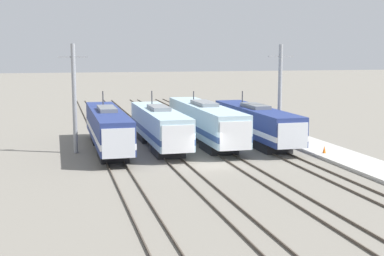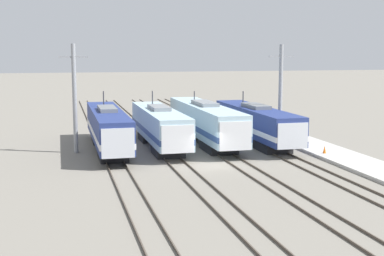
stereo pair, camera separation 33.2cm
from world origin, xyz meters
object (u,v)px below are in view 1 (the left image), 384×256
locomotive_far_left (108,128)px  locomotive_far_right (257,124)px  locomotive_center_right (206,122)px  catenary_tower_right (280,93)px  traffic_cone (324,149)px  locomotive_center_left (160,127)px  catenary_tower_left (74,97)px

locomotive_far_left → locomotive_far_right: size_ratio=1.02×
locomotive_center_right → catenary_tower_right: 7.85m
locomotive_far_right → traffic_cone: bearing=-65.0°
locomotive_far_left → locomotive_center_left: size_ratio=1.09×
catenary_tower_right → traffic_cone: bearing=-79.4°
locomotive_center_right → catenary_tower_right: catenary_tower_right is taller
locomotive_center_left → catenary_tower_left: (-7.84, -0.38, 2.99)m
locomotive_center_left → traffic_cone: 15.22m
locomotive_far_right → catenary_tower_right: bearing=-12.8°
locomotive_center_right → locomotive_far_right: size_ratio=1.10×
locomotive_center_left → catenary_tower_right: size_ratio=1.69×
locomotive_far_right → catenary_tower_right: (2.17, -0.50, 3.04)m
locomotive_center_left → locomotive_center_right: (4.90, 1.40, 0.08)m
locomotive_center_right → traffic_cone: locomotive_center_right is taller
locomotive_far_right → catenary_tower_right: catenary_tower_right is taller
locomotive_center_left → locomotive_far_left: bearing=-179.0°
locomotive_center_right → traffic_cone: (8.37, -8.71, -1.56)m
locomotive_far_left → traffic_cone: 19.61m
catenary_tower_left → catenary_tower_right: same height
locomotive_center_right → catenary_tower_left: bearing=-172.1°
locomotive_center_left → traffic_cone: locomotive_center_left is taller
locomotive_center_left → locomotive_far_right: bearing=0.7°
locomotive_center_right → locomotive_center_left: bearing=-164.0°
locomotive_far_left → locomotive_center_right: size_ratio=0.93×
locomotive_center_left → catenary_tower_left: bearing=-177.2°
locomotive_center_right → catenary_tower_right: size_ratio=1.98×
locomotive_center_right → locomotive_far_right: locomotive_far_right is taller
traffic_cone → locomotive_far_left: bearing=158.3°
locomotive_far_left → locomotive_far_right: locomotive_far_left is taller
locomotive_center_left → catenary_tower_left: size_ratio=1.69×
locomotive_far_right → catenary_tower_right: 3.77m
catenary_tower_right → locomotive_far_left: bearing=179.0°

